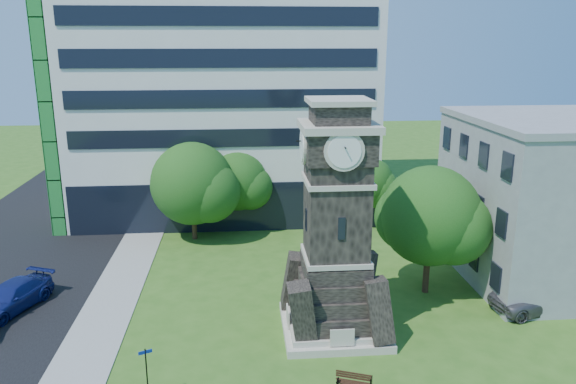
{
  "coord_description": "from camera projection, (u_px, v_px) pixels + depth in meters",
  "views": [
    {
      "loc": [
        -1.74,
        -24.63,
        14.92
      ],
      "look_at": [
        0.96,
        6.7,
        6.38
      ],
      "focal_mm": 35.0,
      "sensor_mm": 36.0,
      "label": 1
    }
  ],
  "objects": [
    {
      "name": "ground",
      "position": [
        280.0,
        352.0,
        27.73
      ],
      "size": [
        160.0,
        160.0,
        0.0
      ],
      "primitive_type": "plane",
      "color": "#315C1A",
      "rests_on": "ground"
    },
    {
      "name": "sidewalk",
      "position": [
        107.0,
        312.0,
        31.74
      ],
      "size": [
        3.0,
        70.0,
        0.06
      ],
      "primitive_type": "cube",
      "color": "gray",
      "rests_on": "ground"
    },
    {
      "name": "clock_tower",
      "position": [
        336.0,
        236.0,
        28.52
      ],
      "size": [
        5.4,
        5.4,
        12.22
      ],
      "color": "beige",
      "rests_on": "ground"
    },
    {
      "name": "office_tall",
      "position": [
        221.0,
        48.0,
        48.58
      ],
      "size": [
        26.2,
        15.11,
        28.6
      ],
      "color": "white",
      "rests_on": "ground"
    },
    {
      "name": "car_street_north",
      "position": [
        11.0,
        297.0,
        31.88
      ],
      "size": [
        4.09,
        5.84,
        1.57
      ],
      "primitive_type": "imported",
      "rotation": [
        0.0,
        0.0,
        -0.39
      ],
      "color": "navy",
      "rests_on": "ground"
    },
    {
      "name": "car_east_lot",
      "position": [
        536.0,
        299.0,
        31.82
      ],
      "size": [
        5.52,
        3.38,
        1.43
      ],
      "primitive_type": "imported",
      "rotation": [
        0.0,
        0.0,
        1.78
      ],
      "color": "#535358",
      "rests_on": "ground"
    },
    {
      "name": "park_bench",
      "position": [
        354.0,
        382.0,
        24.6
      ],
      "size": [
        1.59,
        0.42,
        0.82
      ],
      "rotation": [
        0.0,
        0.0,
        -0.37
      ],
      "color": "black",
      "rests_on": "ground"
    },
    {
      "name": "street_sign",
      "position": [
        146.0,
        368.0,
        23.69
      ],
      "size": [
        0.58,
        0.06,
        2.42
      ],
      "rotation": [
        0.0,
        0.0,
        0.41
      ],
      "color": "black",
      "rests_on": "ground"
    },
    {
      "name": "tree_nw",
      "position": [
        194.0,
        186.0,
        42.44
      ],
      "size": [
        6.91,
        6.28,
        7.57
      ],
      "rotation": [
        0.0,
        0.0,
        0.43
      ],
      "color": "#332114",
      "rests_on": "ground"
    },
    {
      "name": "tree_nc",
      "position": [
        238.0,
        182.0,
        44.76
      ],
      "size": [
        5.31,
        4.83,
        6.51
      ],
      "rotation": [
        0.0,
        0.0,
        0.34
      ],
      "color": "#332114",
      "rests_on": "ground"
    },
    {
      "name": "tree_ne",
      "position": [
        367.0,
        184.0,
        45.82
      ],
      "size": [
        4.83,
        4.39,
        5.91
      ],
      "rotation": [
        0.0,
        0.0,
        -0.23
      ],
      "color": "#332114",
      "rests_on": "ground"
    },
    {
      "name": "tree_east",
      "position": [
        431.0,
        219.0,
        33.17
      ],
      "size": [
        6.55,
        5.95,
        7.87
      ],
      "rotation": [
        0.0,
        0.0,
        -0.3
      ],
      "color": "#332114",
      "rests_on": "ground"
    }
  ]
}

